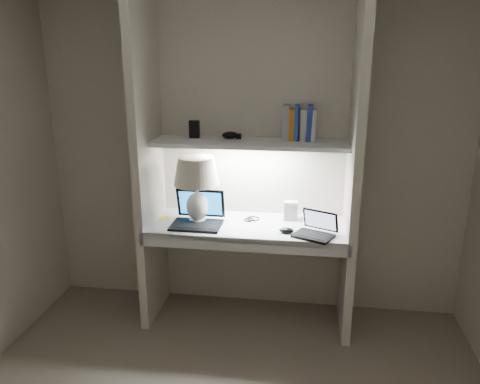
% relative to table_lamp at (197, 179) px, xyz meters
% --- Properties ---
extents(back_wall, '(3.20, 0.01, 2.50)m').
position_rel_table_lamp_xyz_m(back_wall, '(0.37, 0.28, 0.15)').
color(back_wall, beige).
rests_on(back_wall, floor).
extents(alcove_panel_left, '(0.06, 0.55, 2.50)m').
position_rel_table_lamp_xyz_m(alcove_panel_left, '(-0.36, 0.00, 0.15)').
color(alcove_panel_left, beige).
rests_on(alcove_panel_left, floor).
extents(alcove_panel_right, '(0.06, 0.55, 2.50)m').
position_rel_table_lamp_xyz_m(alcove_panel_right, '(1.10, 0.00, 0.15)').
color(alcove_panel_right, beige).
rests_on(alcove_panel_right, floor).
extents(desk, '(1.40, 0.55, 0.04)m').
position_rel_table_lamp_xyz_m(desk, '(0.37, 0.00, -0.35)').
color(desk, white).
rests_on(desk, alcove_panel_left).
extents(desk_apron, '(1.46, 0.03, 0.10)m').
position_rel_table_lamp_xyz_m(desk_apron, '(0.37, -0.26, -0.38)').
color(desk_apron, silver).
rests_on(desk_apron, desk).
extents(shelf, '(1.40, 0.36, 0.03)m').
position_rel_table_lamp_xyz_m(shelf, '(0.37, 0.10, 0.25)').
color(shelf, silver).
rests_on(shelf, back_wall).
extents(strip_light, '(0.60, 0.04, 0.02)m').
position_rel_table_lamp_xyz_m(strip_light, '(0.37, 0.10, 0.23)').
color(strip_light, white).
rests_on(strip_light, shelf).
extents(table_lamp, '(0.33, 0.33, 0.49)m').
position_rel_table_lamp_xyz_m(table_lamp, '(0.00, 0.00, 0.00)').
color(table_lamp, white).
rests_on(table_lamp, desk).
extents(laptop_main, '(0.36, 0.31, 0.24)m').
position_rel_table_lamp_xyz_m(laptop_main, '(0.01, -0.04, -0.27)').
color(laptop_main, black).
rests_on(laptop_main, desk).
extents(laptop_netbook, '(0.33, 0.31, 0.17)m').
position_rel_table_lamp_xyz_m(laptop_netbook, '(0.86, -0.15, -0.29)').
color(laptop_netbook, black).
rests_on(laptop_netbook, desk).
extents(speaker, '(0.10, 0.07, 0.14)m').
position_rel_table_lamp_xyz_m(speaker, '(0.68, 0.14, -0.26)').
color(speaker, silver).
rests_on(speaker, desk).
extents(mouse, '(0.10, 0.07, 0.04)m').
position_rel_table_lamp_xyz_m(mouse, '(0.66, -0.13, -0.31)').
color(mouse, black).
rests_on(mouse, desk).
extents(cable_coil, '(0.12, 0.12, 0.01)m').
position_rel_table_lamp_xyz_m(cable_coil, '(0.40, 0.11, -0.32)').
color(cable_coil, black).
rests_on(cable_coil, desk).
extents(sticky_note, '(0.11, 0.11, 0.00)m').
position_rel_table_lamp_xyz_m(sticky_note, '(-0.27, 0.03, -0.33)').
color(sticky_note, yellow).
rests_on(sticky_note, desk).
extents(book_row, '(0.24, 0.17, 0.25)m').
position_rel_table_lamp_xyz_m(book_row, '(0.72, 0.21, 0.39)').
color(book_row, silver).
rests_on(book_row, shelf).
extents(shelf_box, '(0.08, 0.06, 0.13)m').
position_rel_table_lamp_xyz_m(shelf_box, '(-0.05, 0.18, 0.33)').
color(shelf_box, black).
rests_on(shelf_box, shelf).
extents(shelf_gadget, '(0.14, 0.12, 0.05)m').
position_rel_table_lamp_xyz_m(shelf_gadget, '(0.22, 0.18, 0.29)').
color(shelf_gadget, black).
rests_on(shelf_gadget, shelf).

